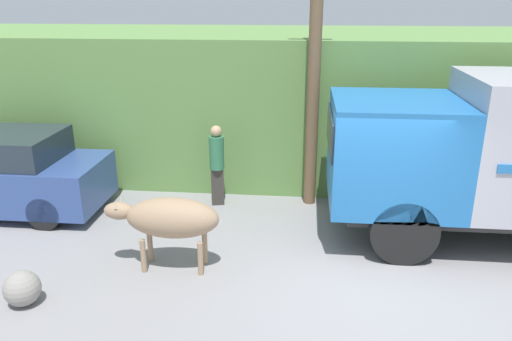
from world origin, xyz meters
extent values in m
plane|color=gray|center=(0.00, 0.00, 0.00)|extent=(60.00, 60.00, 0.00)
cube|color=#608C47|center=(0.00, 6.00, 1.70)|extent=(32.00, 5.38, 3.39)
cube|color=#B2BCAD|center=(-4.13, 4.68, 1.32)|extent=(5.86, 2.40, 2.65)
cube|color=#4C4742|center=(-4.13, 4.68, 2.73)|extent=(6.16, 2.70, 0.16)
cube|color=#236BB2|center=(0.58, 1.59, 1.66)|extent=(2.21, 2.24, 1.84)
cube|color=#232D38|center=(-0.54, 1.59, 1.99)|extent=(0.04, 1.90, 0.64)
cylinder|color=black|center=(0.69, 0.71, 0.56)|extent=(1.13, 0.49, 1.13)
ellipsoid|color=#9E7F60|center=(-3.06, 0.05, 0.90)|extent=(1.51, 0.66, 0.66)
ellipsoid|color=#9E7F60|center=(-3.93, 0.05, 0.98)|extent=(0.49, 0.29, 0.29)
cone|color=#B7AD93|center=(-3.93, -0.06, 1.13)|extent=(0.06, 0.06, 0.11)
cone|color=#B7AD93|center=(-3.93, 0.16, 1.13)|extent=(0.06, 0.06, 0.11)
cylinder|color=#9E7F60|center=(-3.52, -0.13, 0.28)|extent=(0.09, 0.09, 0.57)
cylinder|color=#9E7F60|center=(-3.52, 0.23, 0.28)|extent=(0.09, 0.09, 0.57)
cylinder|color=#9E7F60|center=(-2.59, -0.13, 0.28)|extent=(0.09, 0.09, 0.57)
cylinder|color=#9E7F60|center=(-2.59, 0.23, 0.28)|extent=(0.09, 0.09, 0.57)
cube|color=#334C8C|center=(-7.21, 2.02, 0.64)|extent=(4.26, 1.81, 0.92)
cube|color=#232D38|center=(-7.10, 2.02, 1.38)|extent=(2.34, 1.67, 0.57)
cylinder|color=black|center=(-5.89, 1.26, 0.33)|extent=(0.66, 0.29, 0.66)
cube|color=#38332D|center=(-2.81, 2.74, 0.40)|extent=(0.29, 0.22, 0.81)
cylinder|color=#33724C|center=(-2.81, 2.74, 1.16)|extent=(0.37, 0.37, 0.70)
sphere|color=tan|center=(-2.81, 2.74, 1.62)|extent=(0.23, 0.23, 0.23)
cylinder|color=brown|center=(-0.85, 3.04, 2.94)|extent=(0.26, 0.26, 5.89)
sphere|color=gray|center=(-4.99, -1.19, 0.26)|extent=(0.52, 0.52, 0.52)
camera|label=1|loc=(-1.00, -7.04, 4.26)|focal=35.00mm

